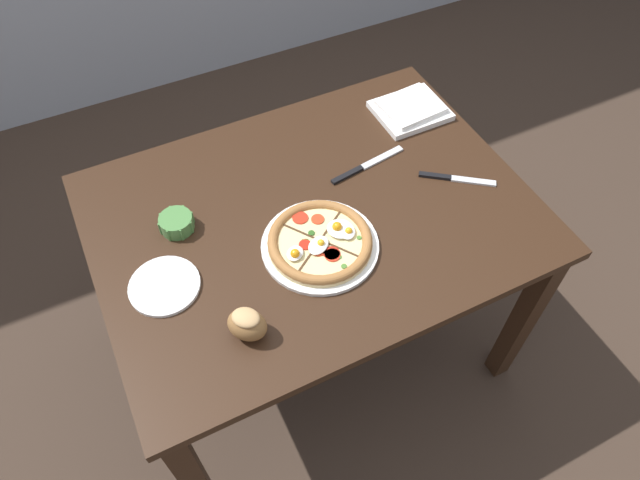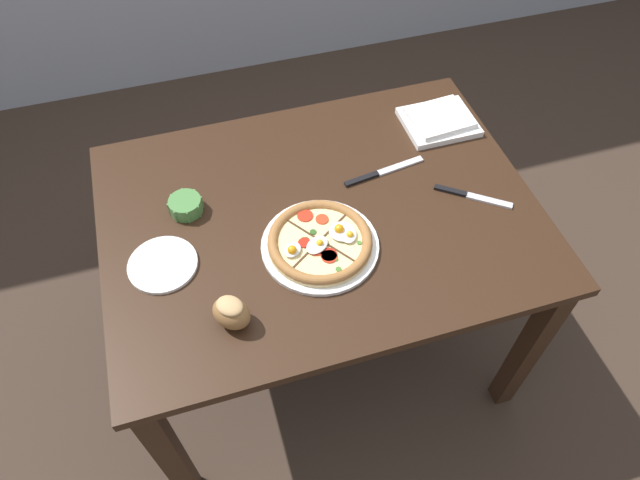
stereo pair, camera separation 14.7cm
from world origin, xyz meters
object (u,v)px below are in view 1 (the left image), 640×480
object	(u,v)px
knife_main	(367,165)
side_saucer	(165,286)
ramekin_bowl	(176,223)
dining_table	(313,236)
pizza	(320,242)
knife_spare	(456,179)
napkin_folded	(410,109)
bread_piece_near	(247,324)

from	to	relation	value
knife_main	side_saucer	size ratio (longest dim) A/B	1.43
ramekin_bowl	dining_table	bearing A→B (deg)	-17.36
pizza	ramekin_bowl	bearing A→B (deg)	144.39
pizza	knife_spare	distance (m)	0.46
napkin_folded	pizza	bearing A→B (deg)	-144.43
knife_spare	napkin_folded	bearing A→B (deg)	119.62
ramekin_bowl	knife_main	world-z (taller)	ramekin_bowl
knife_main	knife_spare	distance (m)	0.26
ramekin_bowl	knife_main	distance (m)	0.57
dining_table	napkin_folded	size ratio (longest dim) A/B	5.45
dining_table	side_saucer	world-z (taller)	side_saucer
napkin_folded	bread_piece_near	xyz separation A→B (m)	(-0.76, -0.51, 0.03)
pizza	knife_main	world-z (taller)	pizza
ramekin_bowl	knife_main	bearing A→B (deg)	-2.01
ramekin_bowl	bread_piece_near	bearing A→B (deg)	-82.11
napkin_folded	side_saucer	distance (m)	0.94
knife_spare	bread_piece_near	bearing A→B (deg)	-128.40
bread_piece_near	knife_main	size ratio (longest dim) A/B	0.46
pizza	bread_piece_near	distance (m)	0.31
knife_main	ramekin_bowl	bearing A→B (deg)	169.63
dining_table	knife_spare	world-z (taller)	knife_spare
pizza	knife_main	xyz separation A→B (m)	(0.25, 0.21, -0.02)
dining_table	knife_main	size ratio (longest dim) A/B	4.68
ramekin_bowl	bread_piece_near	xyz separation A→B (m)	(0.05, -0.38, 0.02)
dining_table	pizza	world-z (taller)	pizza
dining_table	ramekin_bowl	world-z (taller)	ramekin_bowl
dining_table	pizza	xyz separation A→B (m)	(-0.04, -0.12, 0.13)
pizza	ramekin_bowl	distance (m)	0.39
bread_piece_near	dining_table	bearing A→B (deg)	42.23
knife_main	knife_spare	size ratio (longest dim) A/B	1.35
dining_table	knife_main	bearing A→B (deg)	22.30
dining_table	side_saucer	size ratio (longest dim) A/B	6.69
ramekin_bowl	napkin_folded	xyz separation A→B (m)	(0.81, 0.13, -0.01)
ramekin_bowl	napkin_folded	world-z (taller)	ramekin_bowl
pizza	napkin_folded	size ratio (longest dim) A/B	1.41
napkin_folded	bread_piece_near	distance (m)	0.91
side_saucer	knife_main	bearing A→B (deg)	12.61
dining_table	bread_piece_near	distance (m)	0.43
knife_spare	pizza	bearing A→B (deg)	-138.24
knife_main	knife_spare	bearing A→B (deg)	-46.64
ramekin_bowl	knife_spare	distance (m)	0.80
bread_piece_near	side_saucer	world-z (taller)	bread_piece_near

